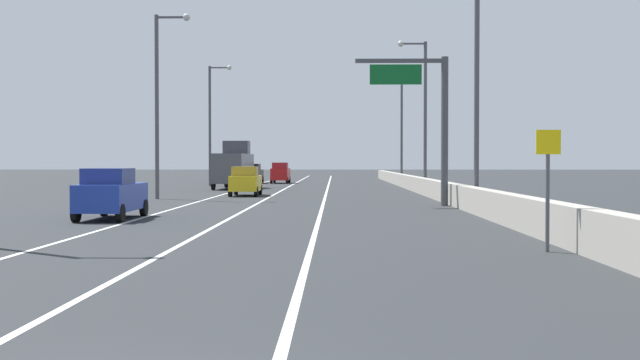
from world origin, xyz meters
The scene contains 17 objects.
ground_plane centered at (0.00, 64.00, 0.00)m, with size 320.00×320.00×0.00m, color #26282B.
lane_stripe_left centered at (-5.50, 55.00, 0.00)m, with size 0.16×130.00×0.00m, color silver.
lane_stripe_center centered at (-2.00, 55.00, 0.00)m, with size 0.16×130.00×0.00m, color silver.
lane_stripe_right centered at (1.50, 55.00, 0.00)m, with size 0.16×130.00×0.00m, color silver.
jersey_barrier_right centered at (8.24, 40.00, 0.55)m, with size 0.60×120.00×1.10m, color #9E998E.
overhead_sign_gantry centered at (6.90, 33.31, 4.73)m, with size 4.68×0.36×7.50m.
speed_advisory_sign centered at (7.34, 12.75, 1.76)m, with size 0.60×0.11×3.00m.
lamp_post_right_second centered at (8.47, 30.32, 6.29)m, with size 2.14×0.44×11.05m.
lamp_post_right_third centered at (8.47, 51.40, 6.29)m, with size 2.14×0.44×11.05m.
lamp_post_right_fourth centered at (8.51, 72.48, 6.29)m, with size 2.14×0.44×11.05m.
lamp_post_left_mid centered at (-8.29, 40.54, 6.29)m, with size 2.14×0.44×11.05m.
lamp_post_left_far centered at (-9.11, 65.84, 6.29)m, with size 2.14×0.44×11.05m.
car_blue_0 centered at (-6.53, 23.70, 0.98)m, with size 1.88×4.42×1.97m.
car_red_1 centered at (-3.53, 75.50, 1.07)m, with size 1.87×4.42×2.15m.
car_black_2 centered at (-6.47, 75.48, 1.01)m, with size 2.00×4.66×2.02m.
car_yellow_3 centered at (-3.72, 44.97, 0.95)m, with size 1.92×4.31×1.91m.
box_truck centered at (-6.23, 58.59, 1.81)m, with size 2.64×7.71×3.98m.
Camera 1 is at (2.12, -6.82, 2.21)m, focal length 44.67 mm.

